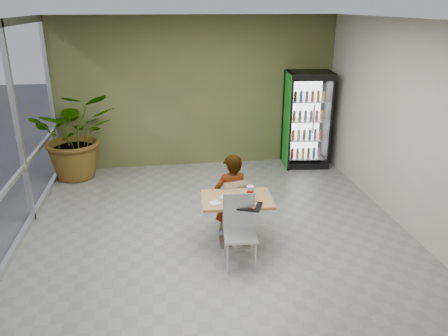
# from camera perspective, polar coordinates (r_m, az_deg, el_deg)

# --- Properties ---
(ground) EXTENTS (7.00, 7.00, 0.00)m
(ground) POSITION_cam_1_polar(r_m,az_deg,el_deg) (6.76, -0.61, -9.51)
(ground) COLOR gray
(ground) RESTS_ON ground
(room_envelope) EXTENTS (6.00, 7.00, 3.20)m
(room_envelope) POSITION_cam_1_polar(r_m,az_deg,el_deg) (6.11, -0.67, 3.56)
(room_envelope) COLOR #BCB6A9
(room_envelope) RESTS_ON ground
(dining_table) EXTENTS (1.06, 0.77, 0.75)m
(dining_table) POSITION_cam_1_polar(r_m,az_deg,el_deg) (6.45, 1.67, -5.68)
(dining_table) COLOR #A58146
(dining_table) RESTS_ON ground
(chair_far) EXTENTS (0.46, 0.46, 0.86)m
(chair_far) POSITION_cam_1_polar(r_m,az_deg,el_deg) (6.88, 1.17, -4.22)
(chair_far) COLOR silver
(chair_far) RESTS_ON ground
(chair_near) EXTENTS (0.47, 0.47, 0.99)m
(chair_near) POSITION_cam_1_polar(r_m,az_deg,el_deg) (5.99, 2.04, -7.39)
(chair_near) COLOR silver
(chair_near) RESTS_ON ground
(seated_woman) EXTENTS (0.64, 0.49, 1.55)m
(seated_woman) POSITION_cam_1_polar(r_m,az_deg,el_deg) (6.92, 0.95, -4.31)
(seated_woman) COLOR black
(seated_woman) RESTS_ON ground
(pizza_plate) EXTENTS (0.34, 0.29, 0.03)m
(pizza_plate) POSITION_cam_1_polar(r_m,az_deg,el_deg) (6.37, 0.53, -3.72)
(pizza_plate) COLOR silver
(pizza_plate) RESTS_ON dining_table
(soda_cup) EXTENTS (0.10, 0.10, 0.18)m
(soda_cup) POSITION_cam_1_polar(r_m,az_deg,el_deg) (6.35, 3.46, -3.15)
(soda_cup) COLOR silver
(soda_cup) RESTS_ON dining_table
(napkin_stack) EXTENTS (0.19, 0.19, 0.02)m
(napkin_stack) POSITION_cam_1_polar(r_m,az_deg,el_deg) (6.18, -1.19, -4.61)
(napkin_stack) COLOR silver
(napkin_stack) RESTS_ON dining_table
(cafeteria_tray) EXTENTS (0.52, 0.45, 0.02)m
(cafeteria_tray) POSITION_cam_1_polar(r_m,az_deg,el_deg) (6.10, 2.85, -4.93)
(cafeteria_tray) COLOR black
(cafeteria_tray) RESTS_ON dining_table
(beverage_fridge) EXTENTS (1.02, 0.82, 2.06)m
(beverage_fridge) POSITION_cam_1_polar(r_m,az_deg,el_deg) (9.72, 10.80, 6.22)
(beverage_fridge) COLOR black
(beverage_fridge) RESTS_ON ground
(potted_plant) EXTENTS (1.82, 1.64, 1.81)m
(potted_plant) POSITION_cam_1_polar(r_m,az_deg,el_deg) (9.38, -18.81, 4.13)
(potted_plant) COLOR #295B24
(potted_plant) RESTS_ON ground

